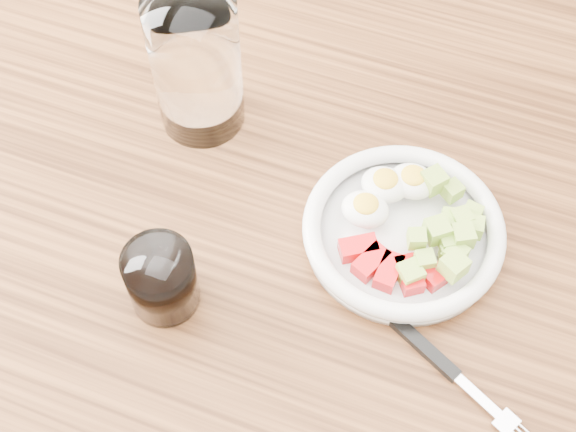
% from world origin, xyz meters
% --- Properties ---
extents(dining_table, '(1.50, 0.90, 0.77)m').
position_xyz_m(dining_table, '(0.00, 0.00, 0.67)').
color(dining_table, brown).
rests_on(dining_table, ground).
extents(bowl, '(0.19, 0.19, 0.05)m').
position_xyz_m(bowl, '(0.09, 0.04, 0.79)').
color(bowl, white).
rests_on(bowl, dining_table).
extents(fork, '(0.17, 0.09, 0.01)m').
position_xyz_m(fork, '(0.16, -0.07, 0.77)').
color(fork, black).
rests_on(fork, dining_table).
extents(water_glass, '(0.09, 0.09, 0.16)m').
position_xyz_m(water_glass, '(-0.14, 0.11, 0.85)').
color(water_glass, white).
rests_on(water_glass, dining_table).
extents(coffee_glass, '(0.06, 0.06, 0.07)m').
position_xyz_m(coffee_glass, '(-0.09, -0.09, 0.80)').
color(coffee_glass, white).
rests_on(coffee_glass, dining_table).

